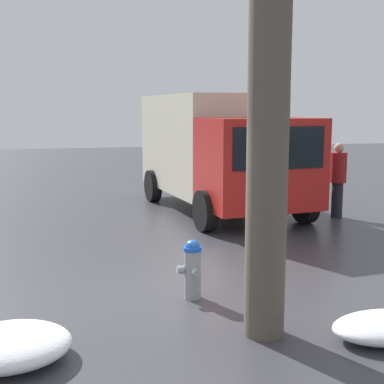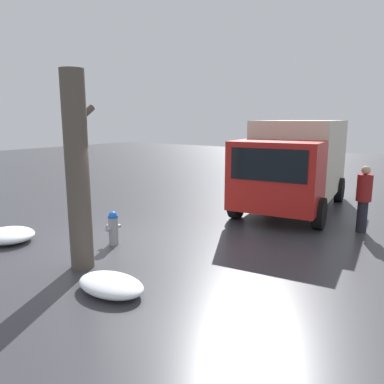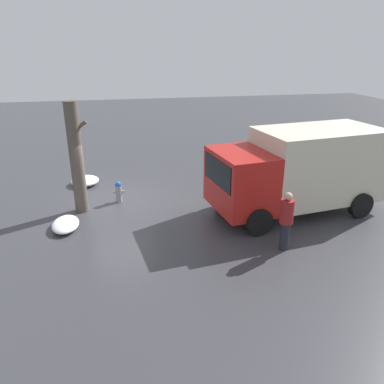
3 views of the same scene
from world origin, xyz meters
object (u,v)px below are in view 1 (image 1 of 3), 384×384
Objects in this scene: fire_hydrant at (192,268)px; delivery_truck at (218,148)px; pedestrian at (338,177)px; tree_trunk at (267,165)px.

delivery_truck is (6.38, -2.13, 1.19)m from fire_hydrant.
tree_trunk is at bearing -61.03° from pedestrian.
fire_hydrant is at bearing -71.62° from pedestrian.
delivery_truck is at bearing -149.54° from pedestrian.
tree_trunk is 0.63× the size of delivery_truck.
fire_hydrant is 0.13× the size of delivery_truck.
delivery_truck is (7.74, -1.57, -0.38)m from tree_trunk.
delivery_truck is at bearing -109.91° from fire_hydrant.
pedestrian is at bearing -136.18° from fire_hydrant.
pedestrian reaches higher than fire_hydrant.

